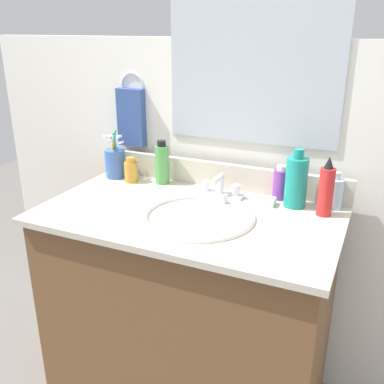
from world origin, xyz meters
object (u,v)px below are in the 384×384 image
hand_towel (131,118)px  faucet (220,189)px  soap_bar (265,201)px  bottle_spray_red (326,189)px  bottle_oil_amber (131,171)px  bottle_toner_green (162,164)px  bottle_gel_clear (335,193)px  bottle_cream_purple (281,183)px  cup_blue_plastic (115,162)px  bottle_mouthwash_teal (296,182)px

hand_towel → faucet: (0.42, -0.11, -0.19)m
faucet → soap_bar: (0.16, -0.01, -0.02)m
hand_towel → faucet: size_ratio=1.38×
soap_bar → hand_towel: bearing=168.3°
hand_towel → bottle_spray_red: bearing=-9.3°
faucet → bottle_oil_amber: (-0.36, 0.01, 0.01)m
faucet → bottle_toner_green: size_ratio=0.98×
bottle_spray_red → bottle_gel_clear: 0.08m
faucet → bottle_cream_purple: (0.19, 0.07, 0.03)m
bottle_cream_purple → bottle_toner_green: bearing=-176.8°
bottle_oil_amber → bottle_spray_red: size_ratio=0.50×
bottle_oil_amber → bottle_gel_clear: size_ratio=0.78×
bottle_oil_amber → bottle_cream_purple: (0.55, 0.06, 0.01)m
bottle_oil_amber → soap_bar: size_ratio=1.48×
bottle_cream_purple → bottle_spray_red: 0.18m
bottle_gel_clear → bottle_toner_green: bearing=-178.6°
bottle_oil_amber → soap_bar: bottle_oil_amber is taller
bottle_gel_clear → bottle_spray_red: bearing=-105.7°
faucet → cup_blue_plastic: size_ratio=0.87×
bottle_oil_amber → faucet: bearing=-1.1°
bottle_gel_clear → soap_bar: bearing=-162.9°
bottle_spray_red → bottle_mouthwash_teal: 0.10m
bottle_mouthwash_teal → bottle_cream_purple: bearing=142.2°
bottle_mouthwash_teal → hand_towel: bearing=172.1°
cup_blue_plastic → bottle_oil_amber: bearing=-13.8°
bottle_toner_green → soap_bar: (0.41, -0.05, -0.06)m
bottle_cream_purple → cup_blue_plastic: cup_blue_plastic is taller
bottle_gel_clear → bottle_cream_purple: bearing=177.0°
faucet → bottle_cream_purple: size_ratio=1.36×
bottle_oil_amber → bottle_toner_green: bearing=17.0°
bottle_oil_amber → bottle_toner_green: size_ratio=0.58×
bottle_gel_clear → soap_bar: (-0.21, -0.06, -0.04)m
bottle_toner_green → bottle_oil_amber: bearing=-163.0°
cup_blue_plastic → soap_bar: cup_blue_plastic is taller
bottle_spray_red → soap_bar: (-0.19, 0.01, -0.07)m
bottle_cream_purple → bottle_spray_red: (0.16, -0.08, 0.03)m
bottle_spray_red → bottle_toner_green: bearing=174.8°
bottle_mouthwash_teal → cup_blue_plastic: bottle_mouthwash_teal is taller
hand_towel → bottle_toner_green: 0.23m
soap_bar → bottle_gel_clear: bearing=17.1°
faucet → bottle_cream_purple: bearing=19.1°
faucet → bottle_gel_clear: (0.37, 0.06, 0.02)m
hand_towel → faucet: bearing=-15.2°
bottle_toner_green → soap_bar: size_ratio=2.54×
faucet → bottle_gel_clear: size_ratio=1.32×
hand_towel → bottle_mouthwash_teal: hand_towel is taller
faucet → bottle_mouthwash_teal: (0.25, 0.02, 0.06)m
faucet → bottle_toner_green: bearing=170.4°
cup_blue_plastic → bottle_toner_green: bearing=4.1°
faucet → bottle_cream_purple: 0.21m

